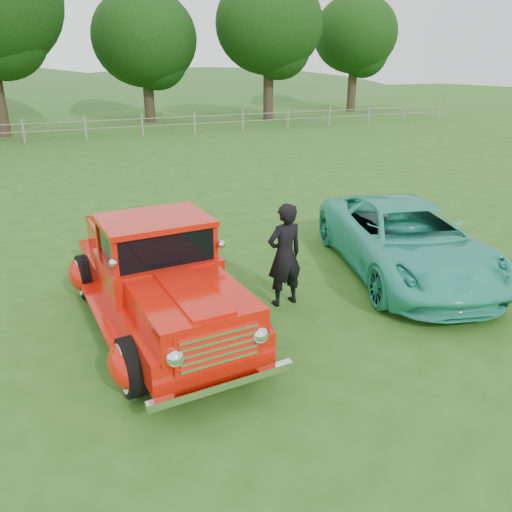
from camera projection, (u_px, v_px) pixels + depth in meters
name	position (u px, v px, depth m)	size (l,w,h in m)	color
ground	(250.00, 329.00, 7.74)	(140.00, 140.00, 0.00)	#275215
distant_hills	(19.00, 138.00, 58.50)	(116.00, 60.00, 18.00)	#285820
fence_line	(85.00, 128.00, 26.26)	(48.00, 0.12, 1.20)	gray
tree_near_east	(144.00, 39.00, 32.41)	(6.80, 6.80, 8.33)	black
tree_mid_east	(269.00, 24.00, 33.39)	(7.20, 7.20, 9.44)	black
tree_far_east	(355.00, 34.00, 39.45)	(6.60, 6.60, 8.86)	black
red_pickup	(158.00, 278.00, 7.58)	(2.46, 5.08, 1.78)	black
teal_sedan	(406.00, 239.00, 9.56)	(2.28, 4.94, 1.37)	#2CB290
man	(285.00, 255.00, 8.24)	(0.65, 0.42, 1.77)	black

